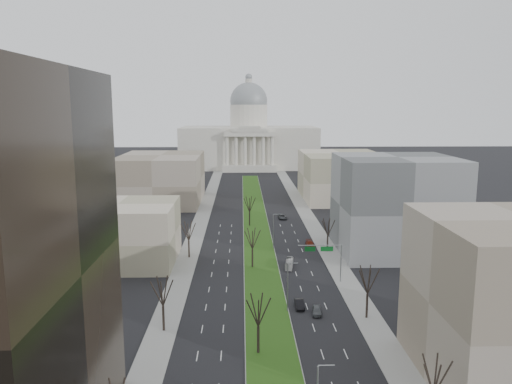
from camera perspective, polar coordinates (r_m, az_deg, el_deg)
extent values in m
plane|color=black|center=(153.32, 0.01, -3.89)|extent=(600.00, 600.00, 0.00)
cube|color=#999993|center=(152.33, 0.02, -3.95)|extent=(8.00, 222.00, 0.15)
cube|color=#234312|center=(152.31, 0.02, -3.92)|extent=(7.70, 221.70, 0.06)
cube|color=gray|center=(129.76, -7.46, -6.50)|extent=(5.00, 330.00, 0.15)
cube|color=gray|center=(130.92, 8.06, -6.36)|extent=(5.00, 330.00, 0.15)
cube|color=beige|center=(299.91, -0.82, 5.16)|extent=(80.00, 40.00, 24.00)
cube|color=beige|center=(278.05, -0.75, 2.72)|extent=(30.00, 6.00, 4.00)
cube|color=beige|center=(276.35, -0.76, 6.64)|extent=(28.00, 5.00, 2.50)
cube|color=beige|center=(276.24, -0.76, 7.05)|extent=(20.00, 5.00, 1.80)
cube|color=beige|center=(276.17, -0.76, 7.38)|extent=(12.00, 5.00, 1.60)
cylinder|color=beige|center=(298.98, -0.83, 8.60)|extent=(22.00, 22.00, 14.00)
sphere|color=gray|center=(298.93, -0.83, 10.33)|extent=(22.00, 22.00, 22.00)
cylinder|color=beige|center=(299.23, -0.84, 12.43)|extent=(4.00, 4.00, 4.00)
sphere|color=gray|center=(299.38, -0.84, 13.01)|extent=(4.00, 4.00, 4.00)
cylinder|color=beige|center=(277.08, -3.35, 4.76)|extent=(2.00, 2.00, 16.00)
cylinder|color=beige|center=(276.98, -2.31, 4.77)|extent=(2.00, 2.00, 16.00)
cylinder|color=beige|center=(276.96, -1.27, 4.77)|extent=(2.00, 2.00, 16.00)
cylinder|color=beige|center=(277.04, -0.23, 4.78)|extent=(2.00, 2.00, 16.00)
cylinder|color=beige|center=(277.21, 0.80, 4.78)|extent=(2.00, 2.00, 16.00)
cylinder|color=beige|center=(277.47, 1.84, 4.78)|extent=(2.00, 2.00, 16.00)
cube|color=tan|center=(121.05, -15.35, -4.57)|extent=(26.00, 22.00, 14.00)
cube|color=#5B5E60|center=(129.13, 15.65, -1.42)|extent=(28.00, 26.00, 24.00)
cube|color=gray|center=(193.31, -10.77, 1.51)|extent=(30.00, 40.00, 18.00)
cube|color=tan|center=(199.71, 9.73, 1.81)|extent=(30.00, 40.00, 18.00)
cylinder|color=black|center=(85.12, -10.53, -14.03)|extent=(0.40, 0.40, 4.32)
cylinder|color=black|center=(122.47, -7.67, -6.50)|extent=(0.40, 0.40, 4.22)
cylinder|color=black|center=(90.39, 12.56, -12.61)|extent=(0.40, 0.40, 4.42)
cylinder|color=black|center=(127.49, 8.17, -5.90)|extent=(0.40, 0.40, 4.03)
cylinder|color=black|center=(76.93, 0.26, -16.56)|extent=(0.40, 0.40, 4.32)
cylinder|color=black|center=(114.15, -0.41, -7.61)|extent=(0.40, 0.40, 4.32)
cylinder|color=black|center=(152.78, -0.74, -3.11)|extent=(0.40, 0.40, 4.32)
cylinder|color=gray|center=(56.67, 8.05, -19.02)|extent=(1.80, 0.12, 0.12)
cylinder|color=gray|center=(90.08, 3.63, -10.90)|extent=(0.20, 0.20, 9.00)
cylinder|color=gray|center=(88.65, 4.25, -8.11)|extent=(1.80, 0.12, 0.12)
cylinder|color=gray|center=(128.16, 1.99, -4.57)|extent=(0.20, 0.20, 9.00)
cylinder|color=gray|center=(127.16, 2.41, -2.56)|extent=(1.80, 0.12, 0.12)
cylinder|color=gray|center=(106.04, 9.68, -8.08)|extent=(0.24, 0.24, 8.00)
cylinder|color=gray|center=(104.11, 7.30, -6.06)|extent=(9.00, 0.18, 0.18)
cube|color=#0C591E|center=(104.64, 8.10, -6.45)|extent=(2.60, 0.08, 1.00)
cube|color=#0C591E|center=(104.11, 6.19, -6.49)|extent=(2.20, 0.08, 1.00)
imported|color=#4E5256|center=(91.13, 6.97, -13.29)|extent=(2.06, 4.18, 1.37)
imported|color=black|center=(93.48, 4.99, -12.62)|extent=(1.55, 4.38, 1.44)
imported|color=#651D0D|center=(132.15, 6.19, -5.89)|extent=(2.07, 4.78, 1.37)
imported|color=#424449|center=(162.73, 3.02, -2.85)|extent=(2.84, 5.28, 1.41)
imported|color=silver|center=(114.83, 3.83, -8.18)|extent=(2.52, 6.68, 1.82)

